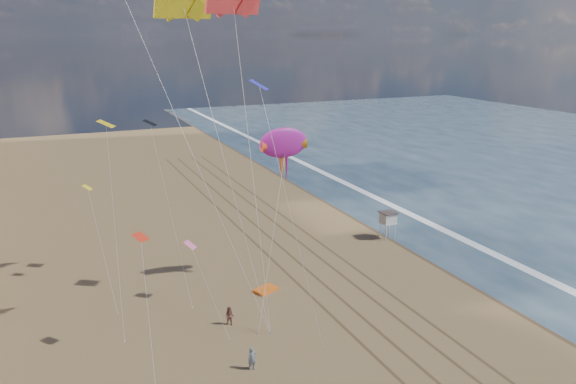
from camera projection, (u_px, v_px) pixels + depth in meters
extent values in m
plane|color=#42301E|center=(383.00, 216.00, 79.01)|extent=(260.00, 260.00, 0.00)
plane|color=white|center=(408.00, 213.00, 80.63)|extent=(260.00, 260.00, 0.00)
cube|color=brown|center=(278.00, 265.00, 62.41)|extent=(0.28, 120.00, 0.01)
cube|color=brown|center=(297.00, 261.00, 63.34)|extent=(0.28, 120.00, 0.01)
cube|color=brown|center=(319.00, 258.00, 64.41)|extent=(0.28, 120.00, 0.01)
cube|color=brown|center=(336.00, 255.00, 65.26)|extent=(0.28, 120.00, 0.01)
cylinder|color=silver|center=(386.00, 234.00, 69.38)|extent=(0.13, 0.13, 1.94)
cylinder|color=silver|center=(395.00, 232.00, 69.88)|extent=(0.13, 0.13, 1.94)
cylinder|color=silver|center=(380.00, 230.00, 70.52)|extent=(0.13, 0.13, 1.94)
cylinder|color=silver|center=(389.00, 229.00, 71.02)|extent=(0.13, 0.13, 1.94)
cube|color=silver|center=(388.00, 223.00, 69.89)|extent=(1.72, 1.72, 0.13)
cube|color=silver|center=(388.00, 218.00, 69.72)|extent=(1.61, 1.61, 1.18)
cube|color=#473D38|center=(388.00, 212.00, 69.53)|extent=(1.94, 1.94, 0.11)
cube|color=orange|center=(266.00, 290.00, 56.02)|extent=(2.73, 2.28, 0.26)
ellipsoid|color=#A61991|center=(284.00, 143.00, 54.83)|extent=(4.76, 0.89, 2.82)
cone|color=#C74112|center=(267.00, 146.00, 54.23)|extent=(1.27, 1.06, 1.06)
cone|color=orange|center=(299.00, 144.00, 55.54)|extent=(1.27, 1.06, 1.06)
cylinder|color=silver|center=(272.00, 237.00, 51.52)|extent=(0.03, 0.03, 17.65)
imported|color=slate|center=(252.00, 359.00, 42.62)|extent=(0.70, 0.48, 1.86)
imported|color=brown|center=(230.00, 316.00, 49.19)|extent=(1.08, 1.05, 1.75)
cube|color=yellow|center=(184.00, 8.00, 49.76)|extent=(5.50, 1.81, 1.87)
cube|color=#FC3839|center=(233.00, 3.00, 39.70)|extent=(4.26, 1.44, 1.46)
plane|color=yellow|center=(87.00, 187.00, 55.46)|extent=(1.17, 1.22, 0.47)
plane|color=red|center=(141.00, 237.00, 42.67)|extent=(1.58, 1.56, 0.40)
plane|color=#3129DC|center=(259.00, 85.00, 48.99)|extent=(2.25, 2.32, 0.85)
plane|color=yellow|center=(106.00, 124.00, 51.31)|extent=(1.96, 2.02, 0.62)
plane|color=#EC5B9A|center=(190.00, 245.00, 52.62)|extent=(1.46, 1.49, 0.67)
plane|color=black|center=(150.00, 123.00, 55.23)|extent=(1.70, 1.75, 0.54)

